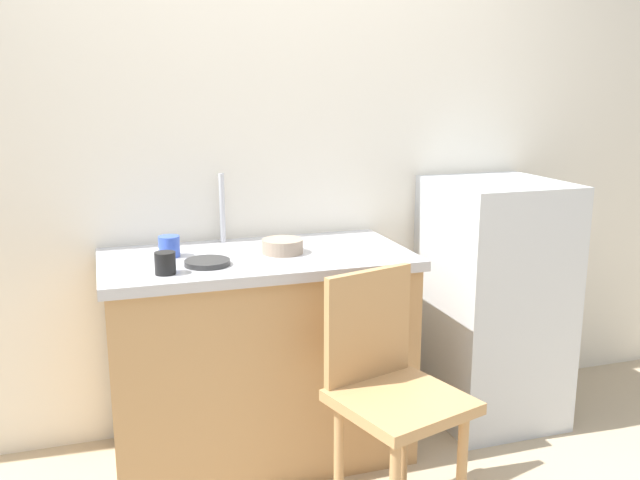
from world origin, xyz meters
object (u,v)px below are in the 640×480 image
terracotta_bowl (283,246)px  cup_blue (169,246)px  refrigerator (493,301)px  hotplate (207,263)px  chair (390,387)px  cup_black (165,263)px

terracotta_bowl → cup_blue: (-0.44, 0.08, 0.01)m
refrigerator → hotplate: bearing=-174.6°
refrigerator → terracotta_bowl: size_ratio=6.74×
chair → cup_blue: cup_blue is taller
refrigerator → chair: size_ratio=1.24×
cup_black → cup_blue: bearing=80.9°
hotplate → cup_blue: size_ratio=2.06×
refrigerator → terracotta_bowl: 1.05m
refrigerator → chair: refrigerator is taller
terracotta_bowl → hotplate: terracotta_bowl is taller
chair → hotplate: size_ratio=5.24×
cup_black → chair: bearing=-29.3°
chair → cup_blue: bearing=119.3°
cup_blue → terracotta_bowl: bearing=-10.5°
terracotta_bowl → refrigerator: bearing=1.7°
refrigerator → chair: 0.98m
terracotta_bowl → cup_blue: size_ratio=1.99×
refrigerator → cup_blue: size_ratio=13.40×
refrigerator → cup_blue: refrigerator is taller
refrigerator → hotplate: (-1.31, -0.12, 0.32)m
refrigerator → hotplate: refrigerator is taller
refrigerator → cup_black: (-1.47, -0.20, 0.35)m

